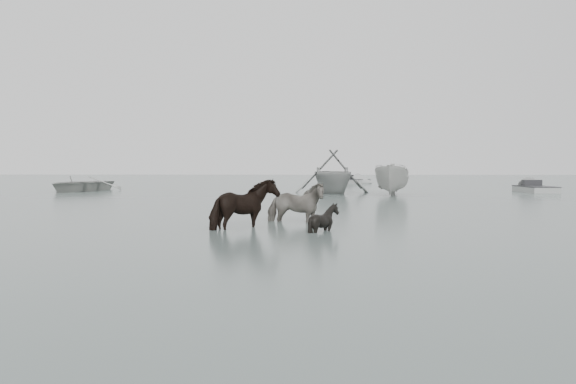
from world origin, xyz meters
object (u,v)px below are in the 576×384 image
(pony_black, at_px, (324,211))
(pony_pinto, at_px, (295,197))
(rowboat_lead, at_px, (80,182))
(pony_dark, at_px, (246,198))

(pony_black, bearing_deg, pony_pinto, 12.96)
(pony_black, distance_m, rowboat_lead, 25.66)
(pony_pinto, height_order, pony_black, pony_pinto)
(pony_dark, height_order, rowboat_lead, pony_dark)
(pony_pinto, relative_size, pony_dark, 1.11)
(rowboat_lead, bearing_deg, pony_black, -39.91)
(pony_black, bearing_deg, pony_dark, 69.19)
(pony_pinto, distance_m, pony_black, 2.30)
(pony_pinto, xyz_separation_m, pony_dark, (-1.34, -1.64, 0.05))
(pony_black, height_order, rowboat_lead, rowboat_lead)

